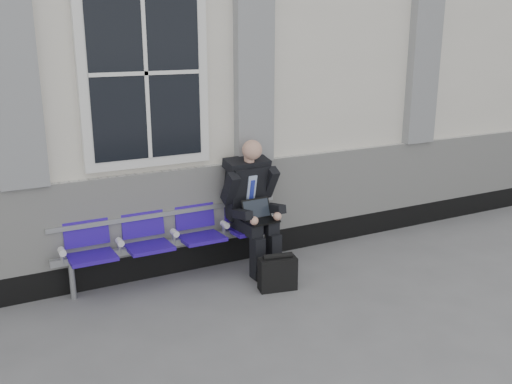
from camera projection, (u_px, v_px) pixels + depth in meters
ground at (168, 344)px, 5.03m from camera, size 70.00×70.00×0.00m
station_building at (71, 66)px, 7.38m from camera, size 14.40×4.40×4.49m
bench at (172, 231)px, 6.24m from camera, size 2.60×0.47×0.91m
businessman at (252, 201)px, 6.46m from camera, size 0.63×0.85×1.51m
briefcase at (278, 273)px, 6.04m from camera, size 0.43×0.25×0.41m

